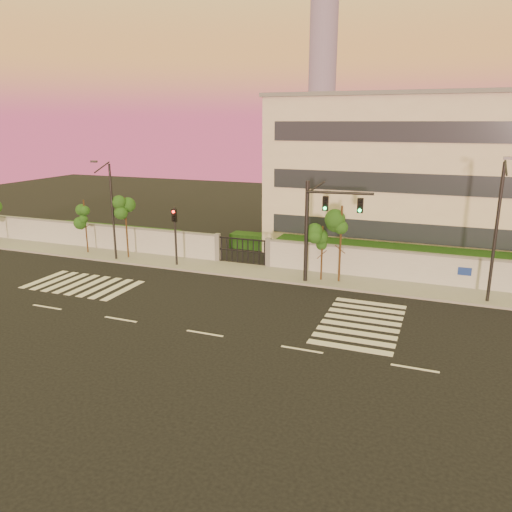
# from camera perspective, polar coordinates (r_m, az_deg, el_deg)

# --- Properties ---
(ground) EXTENTS (120.00, 120.00, 0.00)m
(ground) POSITION_cam_1_polar(r_m,az_deg,el_deg) (25.17, -5.86, -8.80)
(ground) COLOR black
(ground) RESTS_ON ground
(sidewalk) EXTENTS (60.00, 3.00, 0.15)m
(sidewalk) POSITION_cam_1_polar(r_m,az_deg,el_deg) (34.22, 2.14, -2.06)
(sidewalk) COLOR gray
(sidewalk) RESTS_ON ground
(perimeter_wall) EXTENTS (60.00, 0.36, 2.20)m
(perimeter_wall) POSITION_cam_1_polar(r_m,az_deg,el_deg) (35.28, 3.11, 0.14)
(perimeter_wall) COLOR #ADB0B5
(perimeter_wall) RESTS_ON ground
(hedge_row) EXTENTS (41.00, 4.25, 1.80)m
(hedge_row) POSITION_cam_1_polar(r_m,az_deg,el_deg) (37.59, 5.96, 0.62)
(hedge_row) COLOR black
(hedge_row) RESTS_ON ground
(institutional_building) EXTENTS (24.40, 12.40, 12.25)m
(institutional_building) POSITION_cam_1_polar(r_m,az_deg,el_deg) (42.61, 19.18, 8.88)
(institutional_building) COLOR beige
(institutional_building) RESTS_ON ground
(distant_skyscraper) EXTENTS (16.00, 16.00, 118.00)m
(distant_skyscraper) POSITION_cam_1_polar(r_m,az_deg,el_deg) (314.09, 7.77, 24.47)
(distant_skyscraper) COLOR slate
(distant_skyscraper) RESTS_ON ground
(road_markings) EXTENTS (57.00, 7.62, 0.02)m
(road_markings) POSITION_cam_1_polar(r_m,az_deg,el_deg) (28.93, -5.28, -5.52)
(road_markings) COLOR silver
(road_markings) RESTS_ON ground
(street_tree_b) EXTENTS (1.31, 1.04, 4.34)m
(street_tree_b) POSITION_cam_1_polar(r_m,az_deg,el_deg) (41.15, -18.96, 4.52)
(street_tree_b) COLOR #382314
(street_tree_b) RESTS_ON ground
(street_tree_c) EXTENTS (1.49, 1.19, 4.73)m
(street_tree_c) POSITION_cam_1_polar(r_m,az_deg,el_deg) (38.65, -14.65, 4.65)
(street_tree_c) COLOR #382314
(street_tree_c) RESTS_ON ground
(street_tree_d) EXTENTS (1.37, 1.09, 3.73)m
(street_tree_d) POSITION_cam_1_polar(r_m,az_deg,el_deg) (32.36, 7.62, 1.71)
(street_tree_d) COLOR #382314
(street_tree_d) RESTS_ON ground
(street_tree_e) EXTENTS (1.61, 1.28, 5.10)m
(street_tree_e) POSITION_cam_1_polar(r_m,az_deg,el_deg) (32.01, 9.76, 3.32)
(street_tree_e) COLOR #382314
(street_tree_e) RESTS_ON ground
(traffic_signal_main) EXTENTS (4.19, 0.57, 6.63)m
(traffic_signal_main) POSITION_cam_1_polar(r_m,az_deg,el_deg) (31.49, 7.28, 4.04)
(traffic_signal_main) COLOR black
(traffic_signal_main) RESTS_ON ground
(traffic_signal_secondary) EXTENTS (0.34, 0.33, 4.35)m
(traffic_signal_secondary) POSITION_cam_1_polar(r_m,az_deg,el_deg) (35.99, -9.23, 3.03)
(traffic_signal_secondary) COLOR black
(traffic_signal_secondary) RESTS_ON ground
(streetlight_west) EXTENTS (0.45, 1.82, 7.58)m
(streetlight_west) POSITION_cam_1_polar(r_m,az_deg,el_deg) (38.23, -16.24, 5.36)
(streetlight_west) COLOR black
(streetlight_west) RESTS_ON ground
(streetlight_east) EXTENTS (0.51, 2.04, 8.47)m
(streetlight_east) POSITION_cam_1_polar(r_m,az_deg,el_deg) (30.60, 25.82, 3.06)
(streetlight_east) COLOR black
(streetlight_east) RESTS_ON ground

